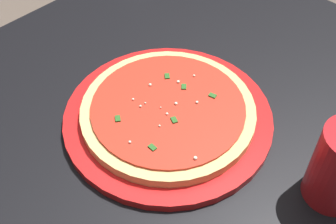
% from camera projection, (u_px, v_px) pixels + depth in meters
% --- Properties ---
extents(restaurant_table, '(1.09, 0.86, 0.77)m').
position_uv_depth(restaurant_table, '(150.00, 192.00, 0.77)').
color(restaurant_table, black).
rests_on(restaurant_table, ground_plane).
extents(serving_plate, '(0.33, 0.33, 0.01)m').
position_uv_depth(serving_plate, '(168.00, 117.00, 0.70)').
color(serving_plate, red).
rests_on(serving_plate, restaurant_table).
extents(pizza, '(0.28, 0.28, 0.02)m').
position_uv_depth(pizza, '(168.00, 110.00, 0.69)').
color(pizza, '#DBB26B').
rests_on(pizza, serving_plate).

